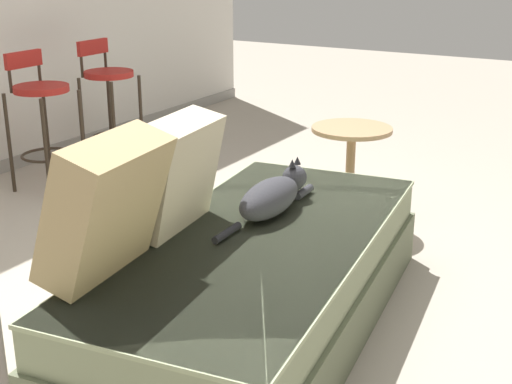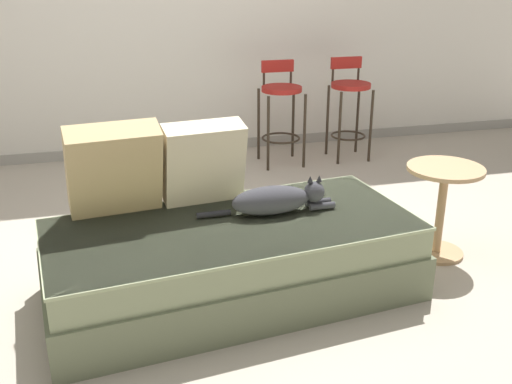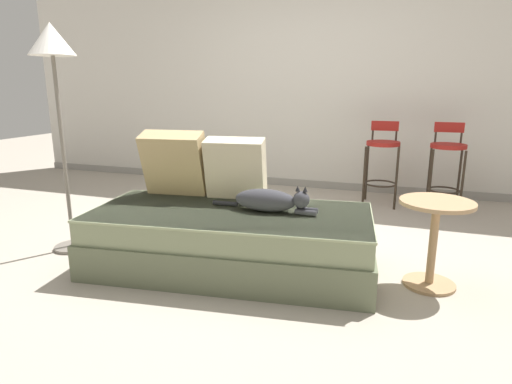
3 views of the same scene
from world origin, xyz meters
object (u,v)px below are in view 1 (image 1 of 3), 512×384
object	(u,v)px
couch	(259,282)
throw_pillow_corner	(106,207)
throw_pillow_middle	(176,173)
cat	(273,196)
bar_stool_near_window	(42,109)
bar_stool_by_doorway	(108,91)
side_table	(350,161)

from	to	relation	value
couch	throw_pillow_corner	distance (m)	0.77
couch	throw_pillow_middle	distance (m)	0.55
throw_pillow_corner	cat	distance (m)	0.85
throw_pillow_corner	throw_pillow_middle	size ratio (longest dim) A/B	1.09
couch	bar_stool_near_window	distance (m)	2.27
couch	throw_pillow_middle	bearing A→B (deg)	104.96
cat	bar_stool_by_doorway	world-z (taller)	bar_stool_by_doorway
bar_stool_near_window	bar_stool_by_doorway	world-z (taller)	bar_stool_by_doorway
throw_pillow_corner	side_table	xyz separation A→B (m)	(1.85, -0.11, -0.30)
cat	bar_stool_by_doorway	distance (m)	2.35
throw_pillow_middle	side_table	distance (m)	1.41
throw_pillow_middle	bar_stool_by_doorway	size ratio (longest dim) A/B	0.53
couch	cat	distance (m)	0.38
throw_pillow_corner	side_table	size ratio (longest dim) A/B	0.90
cat	side_table	distance (m)	1.04
bar_stool_by_doorway	side_table	bearing A→B (deg)	-96.20
throw_pillow_corner	bar_stool_by_doorway	distance (m)	2.73
couch	throw_pillow_corner	size ratio (longest dim) A/B	3.96
bar_stool_near_window	throw_pillow_middle	bearing A→B (deg)	-118.88
cat	bar_stool_near_window	xyz separation A→B (m)	(0.62, 1.99, 0.03)
cat	bar_stool_near_window	size ratio (longest dim) A/B	0.85
couch	cat	xyz separation A→B (m)	(0.25, 0.08, 0.28)
throw_pillow_corner	bar_stool_near_window	size ratio (longest dim) A/B	0.58
couch	side_table	size ratio (longest dim) A/B	3.58
throw_pillow_corner	cat	size ratio (longest dim) A/B	0.68
bar_stool_by_doorway	side_table	xyz separation A→B (m)	(-0.21, -1.91, -0.17)
throw_pillow_middle	bar_stool_by_doorway	world-z (taller)	bar_stool_by_doorway
couch	throw_pillow_corner	xyz separation A→B (m)	(-0.56, 0.27, 0.45)
side_table	bar_stool_near_window	bearing A→B (deg)	102.24
throw_pillow_corner	bar_stool_near_window	xyz separation A→B (m)	(1.43, 1.80, -0.14)
side_table	couch	bearing A→B (deg)	-173.09
bar_stool_near_window	bar_stool_by_doorway	xyz separation A→B (m)	(0.62, 0.00, 0.01)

